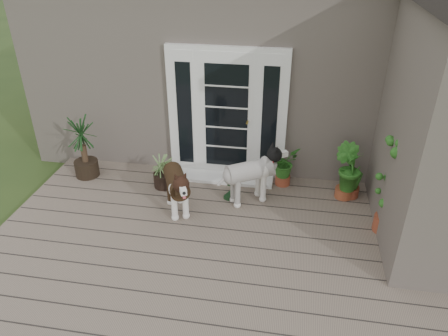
# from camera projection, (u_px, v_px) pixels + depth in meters

# --- Properties ---
(deck) EXTENTS (6.20, 4.60, 0.12)m
(deck) POSITION_uv_depth(u_px,v_px,m) (214.00, 264.00, 5.41)
(deck) COLOR #6B5B4C
(deck) RESTS_ON ground
(house_main) EXTENTS (7.40, 4.00, 3.10)m
(house_main) POSITION_uv_depth(u_px,v_px,m) (254.00, 58.00, 8.32)
(house_main) COLOR #665E54
(house_main) RESTS_ON ground
(door_unit) EXTENTS (1.90, 0.14, 2.15)m
(door_unit) POSITION_uv_depth(u_px,v_px,m) (227.00, 114.00, 6.77)
(door_unit) COLOR white
(door_unit) RESTS_ON deck
(door_step) EXTENTS (1.60, 0.40, 0.05)m
(door_step) POSITION_uv_depth(u_px,v_px,m) (225.00, 177.00, 7.11)
(door_step) COLOR white
(door_step) RESTS_ON deck
(brindle_dog) EXTENTS (0.74, 0.98, 0.75)m
(brindle_dog) POSITION_uv_depth(u_px,v_px,m) (177.00, 189.00, 6.14)
(brindle_dog) COLOR #3A2715
(brindle_dog) RESTS_ON deck
(white_dog) EXTENTS (0.99, 0.83, 0.77)m
(white_dog) POSITION_uv_depth(u_px,v_px,m) (249.00, 179.00, 6.37)
(white_dog) COLOR silver
(white_dog) RESTS_ON deck
(spider_plant) EXTENTS (0.74, 0.74, 0.62)m
(spider_plant) POSITION_uv_depth(u_px,v_px,m) (164.00, 169.00, 6.78)
(spider_plant) COLOR #96AE6B
(spider_plant) RESTS_ON deck
(yucca) EXTENTS (0.84, 0.84, 1.07)m
(yucca) POSITION_uv_depth(u_px,v_px,m) (83.00, 147.00, 6.96)
(yucca) COLOR black
(yucca) RESTS_ON deck
(herb_a) EXTENTS (0.64, 0.64, 0.58)m
(herb_a) POSITION_uv_depth(u_px,v_px,m) (283.00, 169.00, 6.84)
(herb_a) COLOR #1D5B1A
(herb_a) RESTS_ON deck
(herb_b) EXTENTS (0.63, 0.63, 0.67)m
(herb_b) POSITION_uv_depth(u_px,v_px,m) (346.00, 178.00, 6.48)
(herb_b) COLOR #1C6323
(herb_b) RESTS_ON deck
(herb_c) EXTENTS (0.56, 0.56, 0.62)m
(herb_c) POSITION_uv_depth(u_px,v_px,m) (351.00, 178.00, 6.54)
(herb_c) COLOR #195117
(herb_c) RESTS_ON deck
(sapling) EXTENTS (0.62, 0.62, 1.63)m
(sapling) POSITION_uv_depth(u_px,v_px,m) (395.00, 180.00, 5.52)
(sapling) COLOR #18551B
(sapling) RESTS_ON deck
(clog_left) EXTENTS (0.18, 0.31, 0.09)m
(clog_left) POSITION_uv_depth(u_px,v_px,m) (232.00, 180.00, 7.00)
(clog_left) COLOR black
(clog_left) RESTS_ON deck
(clog_right) EXTENTS (0.25, 0.33, 0.09)m
(clog_right) POSITION_uv_depth(u_px,v_px,m) (231.00, 194.00, 6.64)
(clog_right) COLOR #143318
(clog_right) RESTS_ON deck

